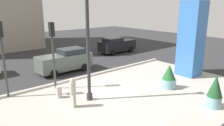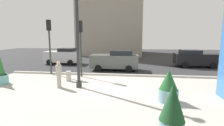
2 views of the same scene
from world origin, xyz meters
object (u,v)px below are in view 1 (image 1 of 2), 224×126
traffic_light_far_side (2,48)px  pedestrian_crossing (73,91)px  potted_plant_curbside (169,77)px  car_curb_west (117,45)px  art_pillar_blue (191,39)px  traffic_light_corner (53,45)px  car_curb_east (65,60)px  concrete_bollard (59,92)px  lamp_post (88,40)px  potted_plant_near_left (215,91)px

traffic_light_far_side → pedestrian_crossing: size_ratio=2.70×
potted_plant_curbside → car_curb_west: car_curb_west is taller
art_pillar_blue → pedestrian_crossing: size_ratio=3.42×
art_pillar_blue → traffic_light_corner: (-9.76, 4.15, 0.08)m
traffic_light_corner → car_curb_west: traffic_light_corner is taller
traffic_light_corner → car_curb_east: size_ratio=0.98×
potted_plant_curbside → pedestrian_crossing: bearing=165.7°
potted_plant_curbside → concrete_bollard: size_ratio=2.22×
potted_plant_curbside → pedestrian_crossing: (-6.51, 1.66, 0.17)m
concrete_bollard → traffic_light_far_side: traffic_light_far_side is taller
car_curb_west → potted_plant_curbside: bearing=-113.8°
lamp_post → concrete_bollard: (-1.27, 1.47, -3.30)m
car_curb_east → pedestrian_crossing: (-2.95, -6.35, -0.01)m
lamp_post → car_curb_east: lamp_post is taller
traffic_light_far_side → car_curb_east: traffic_light_far_side is taller
lamp_post → art_pillar_blue: (9.01, -1.14, -0.72)m
potted_plant_near_left → traffic_light_far_side: (-8.42, 8.85, 2.18)m
car_curb_east → concrete_bollard: bearing=-122.5°
art_pillar_blue → concrete_bollard: size_ratio=7.86×
potted_plant_curbside → traffic_light_far_side: (-8.93, 5.45, 2.33)m
art_pillar_blue → traffic_light_far_side: (-12.67, 4.70, 0.18)m
concrete_bollard → car_curb_east: 5.55m
art_pillar_blue → traffic_light_corner: art_pillar_blue is taller
potted_plant_near_left → traffic_light_corner: 10.18m
lamp_post → concrete_bollard: size_ratio=10.02×
art_pillar_blue → concrete_bollard: bearing=165.8°
art_pillar_blue → concrete_bollard: 10.91m
concrete_bollard → traffic_light_far_side: (-2.39, 2.10, 2.75)m
car_curb_west → pedestrian_crossing: bearing=-140.7°
lamp_post → pedestrian_crossing: bearing=-169.7°
concrete_bollard → traffic_light_corner: traffic_light_corner is taller
potted_plant_curbside → potted_plant_near_left: (-0.51, -3.39, 0.15)m
lamp_post → car_curb_west: (10.09, 9.05, -2.73)m
concrete_bollard → art_pillar_blue: bearing=-14.2°
potted_plant_curbside → concrete_bollard: 7.36m
traffic_light_corner → car_curb_west: bearing=29.1°
art_pillar_blue → car_curb_east: bearing=135.2°
potted_plant_near_left → traffic_light_corner: size_ratio=0.42×
concrete_bollard → traffic_light_corner: (0.52, 1.55, 2.66)m
potted_plant_near_left → concrete_bollard: (-6.03, 6.75, -0.57)m
car_curb_east → pedestrian_crossing: bearing=-114.9°
lamp_post → car_curb_west: bearing=41.9°
lamp_post → pedestrian_crossing: 2.99m
concrete_bollard → pedestrian_crossing: (0.02, -1.70, 0.59)m
art_pillar_blue → potted_plant_near_left: art_pillar_blue is taller
concrete_bollard → traffic_light_corner: bearing=71.6°
concrete_bollard → potted_plant_curbside: bearing=-27.2°
potted_plant_near_left → art_pillar_blue: bearing=44.3°
lamp_post → potted_plant_curbside: size_ratio=4.51×
lamp_post → pedestrian_crossing: lamp_post is taller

